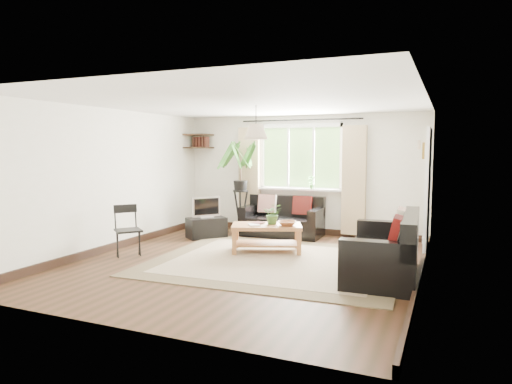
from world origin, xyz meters
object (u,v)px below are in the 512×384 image
at_px(tv_stand, 206,228).
at_px(folding_chair, 128,231).
at_px(sofa_right, 383,247).
at_px(coffee_table, 267,238).
at_px(sofa_back, 282,217).
at_px(palm_stand, 241,187).

xyz_separation_m(tv_stand, folding_chair, (-0.37, -1.88, 0.21)).
distance_m(sofa_right, tv_stand, 3.84).
relative_size(coffee_table, tv_stand, 1.58).
height_order(sofa_back, coffee_table, sofa_back).
xyz_separation_m(sofa_back, coffee_table, (0.26, -1.47, -0.14)).
xyz_separation_m(sofa_back, sofa_right, (2.25, -2.24, 0.05)).
distance_m(sofa_back, folding_chair, 3.11).
xyz_separation_m(sofa_right, tv_stand, (-3.54, 1.49, -0.22)).
distance_m(sofa_back, coffee_table, 1.50).
distance_m(sofa_right, folding_chair, 3.93).
relative_size(sofa_right, coffee_table, 1.54).
bearing_deg(sofa_back, coffee_table, -80.76).
relative_size(sofa_back, folding_chair, 1.92).
height_order(tv_stand, folding_chair, folding_chair).
bearing_deg(folding_chair, sofa_right, -44.56).
bearing_deg(sofa_back, folding_chair, -123.13).
height_order(sofa_back, tv_stand, sofa_back).
bearing_deg(palm_stand, coffee_table, -51.82).
relative_size(coffee_table, folding_chair, 1.40).
bearing_deg(sofa_right, sofa_back, -137.62).
relative_size(sofa_back, sofa_right, 0.89).
height_order(sofa_right, palm_stand, palm_stand).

